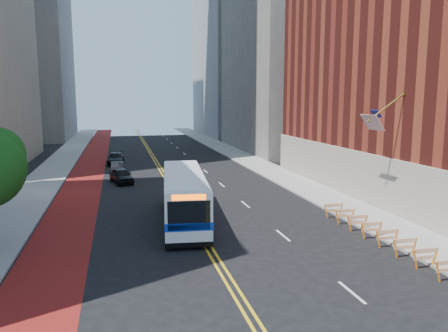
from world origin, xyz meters
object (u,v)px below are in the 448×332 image
car_a (121,176)px  car_b (118,168)px  car_c (116,159)px  transit_bus (184,195)px

car_a → car_b: bearing=80.5°
car_b → car_c: 7.47m
car_b → car_c: (-0.20, 7.46, 0.07)m
transit_bus → car_c: (-4.56, 27.13, -1.01)m
transit_bus → car_a: bearing=111.3°
transit_bus → car_a: size_ratio=2.93×
transit_bus → car_c: bearing=105.5°
car_a → car_c: car_c is taller
car_a → car_c: (-0.57, 12.57, 0.01)m
transit_bus → car_b: 20.17m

